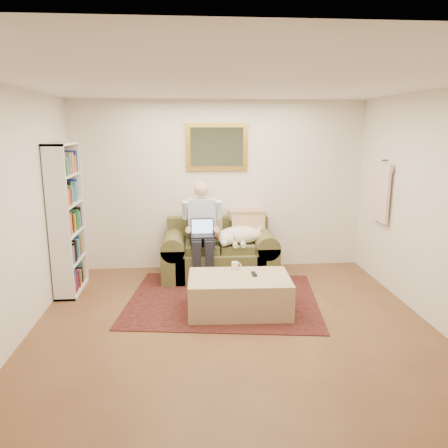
{
  "coord_description": "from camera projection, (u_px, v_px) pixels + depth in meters",
  "views": [
    {
      "loc": [
        -0.47,
        -4.21,
        2.21
      ],
      "look_at": [
        -0.02,
        1.36,
        0.95
      ],
      "focal_mm": 35.0,
      "sensor_mm": 36.0,
      "label": 1
    }
  ],
  "objects": [
    {
      "name": "room_shell",
      "position": [
        233.0,
        213.0,
        4.68
      ],
      "size": [
        4.51,
        5.0,
        2.61
      ],
      "color": "brown",
      "rests_on": "ground"
    },
    {
      "name": "wall_mirror",
      "position": [
        217.0,
        147.0,
        6.6
      ],
      "size": [
        0.94,
        0.04,
        0.72
      ],
      "color": "gold",
      "rests_on": "room_shell"
    },
    {
      "name": "seated_man",
      "position": [
        202.0,
        233.0,
        6.27
      ],
      "size": [
        0.56,
        0.79,
        1.42
      ],
      "primitive_type": null,
      "color": "#8CAED8",
      "rests_on": "sofa"
    },
    {
      "name": "tv_remote",
      "position": [
        254.0,
        274.0,
        5.3
      ],
      "size": [
        0.06,
        0.15,
        0.02
      ],
      "primitive_type": "cube",
      "rotation": [
        0.0,
        0.0,
        0.06
      ],
      "color": "black",
      "rests_on": "ottoman"
    },
    {
      "name": "ottoman",
      "position": [
        239.0,
        294.0,
        5.28
      ],
      "size": [
        1.24,
        0.82,
        0.44
      ],
      "primitive_type": "cube",
      "rotation": [
        0.0,
        0.0,
        -0.04
      ],
      "color": "#CDAA88",
      "rests_on": "room_shell"
    },
    {
      "name": "bookshelf",
      "position": [
        67.0,
        219.0,
        5.79
      ],
      "size": [
        0.28,
        0.8,
        2.0
      ],
      "primitive_type": null,
      "color": "white",
      "rests_on": "room_shell"
    },
    {
      "name": "sofa",
      "position": [
        219.0,
        257.0,
        6.54
      ],
      "size": [
        1.69,
        0.86,
        1.01
      ],
      "color": "brown",
      "rests_on": "room_shell"
    },
    {
      "name": "hanging_shirt",
      "position": [
        381.0,
        189.0,
        6.05
      ],
      "size": [
        0.06,
        0.52,
        0.9
      ],
      "primitive_type": null,
      "color": "beige",
      "rests_on": "room_shell"
    },
    {
      "name": "coffee_mug",
      "position": [
        235.0,
        266.0,
        5.49
      ],
      "size": [
        0.08,
        0.08,
        0.1
      ],
      "primitive_type": "cylinder",
      "color": "white",
      "rests_on": "ottoman"
    },
    {
      "name": "sleeping_dog",
      "position": [
        240.0,
        235.0,
        6.4
      ],
      "size": [
        0.7,
        0.44,
        0.26
      ],
      "primitive_type": null,
      "color": "white",
      "rests_on": "sofa"
    },
    {
      "name": "rug",
      "position": [
        223.0,
        299.0,
        5.68
      ],
      "size": [
        2.64,
        2.23,
        0.01
      ],
      "primitive_type": "cube",
      "rotation": [
        0.0,
        0.0,
        -0.13
      ],
      "color": "black",
      "rests_on": "room_shell"
    },
    {
      "name": "laptop",
      "position": [
        202.0,
        231.0,
        6.2
      ],
      "size": [
        0.33,
        0.26,
        0.24
      ],
      "color": "black",
      "rests_on": "seated_man"
    }
  ]
}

